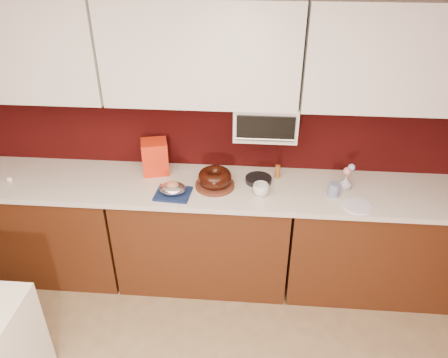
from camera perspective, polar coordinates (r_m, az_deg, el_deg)
wall_back at (r=3.37m, az=-2.37°, el=7.08°), size 4.00×0.02×2.50m
base_cabinet_left at (r=3.91m, az=-22.53°, el=-5.71°), size 1.31×0.58×0.86m
base_cabinet_center at (r=3.54m, az=-2.67°, el=-7.24°), size 1.31×0.58×0.86m
base_cabinet_right at (r=3.64m, az=18.86°, el=-7.93°), size 1.31×0.58×0.86m
countertop at (r=3.28m, az=-2.86°, el=-1.06°), size 4.00×0.62×0.04m
upper_cabinet_left at (r=3.45m, az=-26.38°, el=15.12°), size 1.31×0.33×0.70m
upper_cabinet_center at (r=3.02m, az=-3.00°, el=16.24°), size 1.31×0.33×0.70m
upper_cabinet_right at (r=3.14m, az=22.81°, el=14.53°), size 1.31×0.33×0.70m
toaster_oven at (r=3.17m, az=5.46°, el=7.78°), size 0.45×0.30×0.25m
toaster_oven_door at (r=3.02m, az=5.46°, el=6.58°), size 0.40×0.02×0.18m
toaster_oven_handle at (r=3.04m, az=5.39°, el=5.18°), size 0.42×0.02×0.02m
cake_base at (r=3.23m, az=-1.19°, el=-0.81°), size 0.37×0.37×0.03m
bundt_cake at (r=3.20m, az=-1.20°, el=0.20°), size 0.28×0.28×0.10m
navy_towel at (r=3.16m, az=-6.67°, el=-1.92°), size 0.26×0.23×0.02m
foil_ham_nest at (r=3.14m, az=-6.72°, el=-1.22°), size 0.24×0.22×0.07m
roasted_ham at (r=3.13m, az=-6.75°, el=-0.83°), size 0.11×0.10×0.06m
pandoro_box at (r=3.40m, az=-9.00°, el=2.86°), size 0.23×0.22×0.26m
dark_pan at (r=3.30m, az=4.53°, el=-0.08°), size 0.20×0.20×0.03m
coffee_mug at (r=3.13m, az=4.84°, el=-1.24°), size 0.14×0.14×0.11m
blue_jar at (r=3.21m, az=14.13°, el=-1.36°), size 0.11×0.11×0.10m
flower_vase at (r=3.31m, az=15.59°, el=-0.39°), size 0.08×0.08×0.11m
flower_pink at (r=3.27m, az=15.81°, el=1.00°), size 0.06×0.06×0.06m
flower_blue at (r=3.28m, az=16.33°, el=1.48°), size 0.05×0.05×0.05m
china_plate at (r=3.16m, az=16.98°, el=-3.39°), size 0.21×0.21×0.01m
amber_bottle at (r=3.34m, az=7.00°, el=0.94°), size 0.04×0.04×0.11m
egg_right at (r=3.67m, az=-26.22°, el=-0.05°), size 0.06×0.05×0.04m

